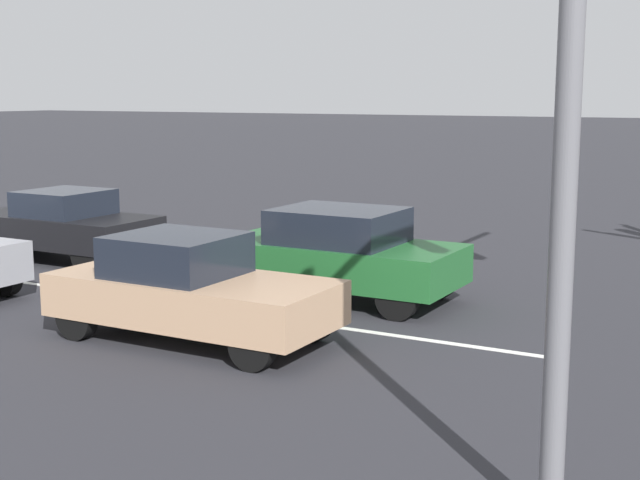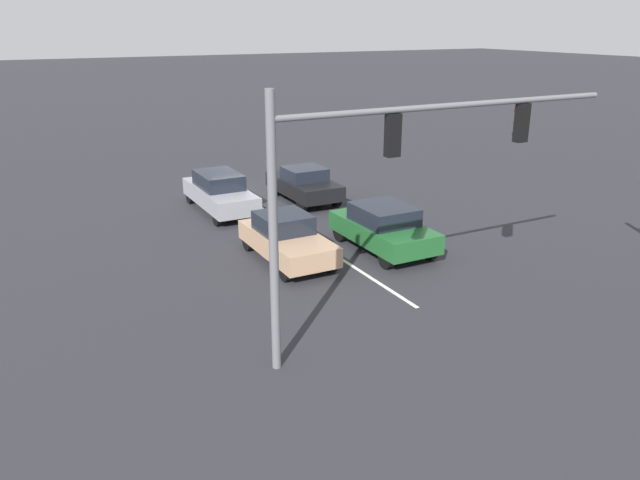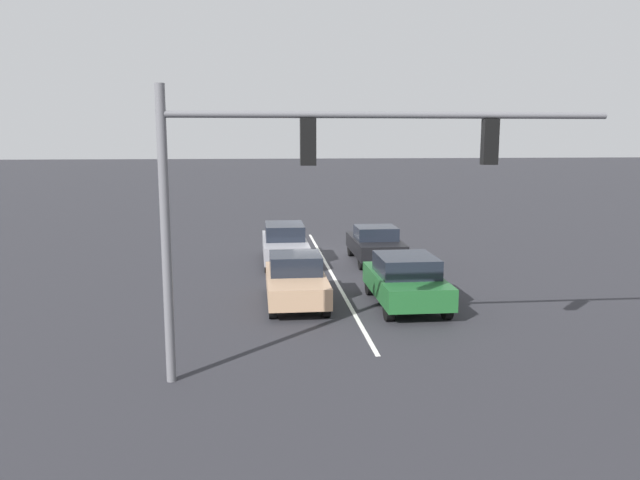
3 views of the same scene
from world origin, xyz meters
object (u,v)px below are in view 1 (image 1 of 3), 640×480
Objects in this scene: car_tan_midlane_front at (189,289)px; car_black_leftlane_second at (63,225)px; traffic_signal_gantry at (639,5)px; car_darkgreen_leftlane_front at (339,253)px.

car_tan_midlane_front is 1.02× the size of car_black_leftlane_second.
traffic_signal_gantry is at bearing 72.14° from car_black_leftlane_second.
car_black_leftlane_second is at bearing -93.08° from car_darkgreen_leftlane_front.
car_tan_midlane_front is at bearing -11.34° from car_darkgreen_leftlane_front.
car_tan_midlane_front is 0.44× the size of traffic_signal_gantry.
car_black_leftlane_second is (-0.36, -6.72, -0.05)m from car_darkgreen_leftlane_front.
car_tan_midlane_front is at bearing 58.88° from car_black_leftlane_second.
traffic_signal_gantry is at bearing 56.40° from car_darkgreen_leftlane_front.
car_darkgreen_leftlane_front is at bearing -123.60° from traffic_signal_gantry.
traffic_signal_gantry is (3.50, 5.27, 3.57)m from car_darkgreen_leftlane_front.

